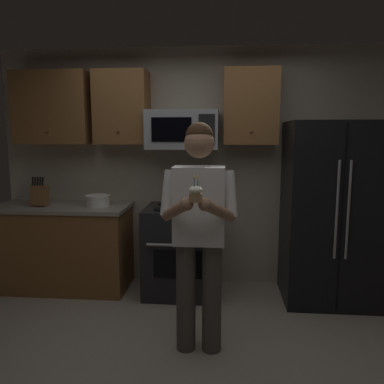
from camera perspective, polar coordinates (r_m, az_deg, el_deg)
name	(u,v)px	position (r m, az deg, el deg)	size (l,w,h in m)	color
ground_plane	(181,369)	(3.03, -1.59, -24.94)	(6.00, 6.00, 0.00)	#9E9384
wall_back	(199,168)	(4.28, 1.02, 3.62)	(4.40, 0.10, 2.60)	#B7AD99
oven_range	(182,250)	(4.07, -1.53, -8.68)	(0.76, 0.70, 0.93)	black
microwave	(183,130)	(4.01, -1.41, 9.29)	(0.74, 0.41, 0.40)	#9EA0A5
refrigerator	(331,213)	(4.04, 20.04, -2.93)	(0.90, 0.75, 1.80)	black
cabinet_row_upper	(129,108)	(4.17, -9.40, 12.32)	(2.78, 0.36, 0.76)	brown
counter_left	(64,246)	(4.43, -18.62, -7.72)	(1.44, 0.66, 0.92)	brown
knife_block	(39,195)	(4.35, -21.86, -0.42)	(0.16, 0.15, 0.32)	brown
bowl_large_white	(98,200)	(4.15, -13.93, -1.21)	(0.26, 0.26, 0.12)	white
person	(199,226)	(2.85, 1.04, -5.12)	(0.60, 0.48, 1.76)	#4C4742
cupcake	(196,193)	(2.47, 0.53, -0.20)	(0.09, 0.09, 0.17)	#A87F56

